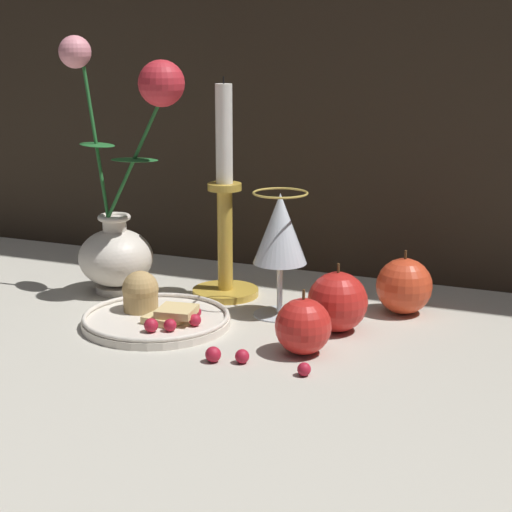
# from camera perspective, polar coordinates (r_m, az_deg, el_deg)

# --- Properties ---
(ground_plane) EXTENTS (2.40, 2.40, 0.00)m
(ground_plane) POSITION_cam_1_polar(r_m,az_deg,el_deg) (1.16, -2.84, -4.32)
(ground_plane) COLOR #B7B2A3
(ground_plane) RESTS_ON ground
(vase) EXTENTS (0.19, 0.11, 0.37)m
(vase) POSITION_cam_1_polar(r_m,az_deg,el_deg) (1.26, -9.03, 2.71)
(vase) COLOR silver
(vase) RESTS_ON ground_plane
(plate_with_pastries) EXTENTS (0.20, 0.20, 0.07)m
(plate_with_pastries) POSITION_cam_1_polar(r_m,az_deg,el_deg) (1.15, -6.82, -3.81)
(plate_with_pastries) COLOR silver
(plate_with_pastries) RESTS_ON ground_plane
(wine_glass) EXTENTS (0.07, 0.07, 0.17)m
(wine_glass) POSITION_cam_1_polar(r_m,az_deg,el_deg) (1.15, 1.62, 1.51)
(wine_glass) COLOR silver
(wine_glass) RESTS_ON ground_plane
(candlestick) EXTENTS (0.10, 0.10, 0.32)m
(candlestick) POSITION_cam_1_polar(r_m,az_deg,el_deg) (1.24, -2.09, 2.20)
(candlestick) COLOR gold
(candlestick) RESTS_ON ground_plane
(apple_beside_vase) EXTENTS (0.07, 0.07, 0.08)m
(apple_beside_vase) POSITION_cam_1_polar(r_m,az_deg,el_deg) (1.03, 3.16, -4.71)
(apple_beside_vase) COLOR red
(apple_beside_vase) RESTS_ON ground_plane
(apple_near_glass) EXTENTS (0.08, 0.08, 0.09)m
(apple_near_glass) POSITION_cam_1_polar(r_m,az_deg,el_deg) (1.20, 9.85, -1.99)
(apple_near_glass) COLOR #D14223
(apple_near_glass) RESTS_ON ground_plane
(apple_at_table_edge) EXTENTS (0.08, 0.08, 0.09)m
(apple_at_table_edge) POSITION_cam_1_polar(r_m,az_deg,el_deg) (1.11, 5.46, -3.06)
(apple_at_table_edge) COLOR red
(apple_at_table_edge) RESTS_ON ground_plane
(berry_near_plate) EXTENTS (0.02, 0.02, 0.02)m
(berry_near_plate) POSITION_cam_1_polar(r_m,az_deg,el_deg) (1.01, -0.93, -6.71)
(berry_near_plate) COLOR #AD192D
(berry_near_plate) RESTS_ON ground_plane
(berry_front_center) EXTENTS (0.02, 0.02, 0.02)m
(berry_front_center) POSITION_cam_1_polar(r_m,az_deg,el_deg) (1.01, -2.87, -6.57)
(berry_front_center) COLOR #AD192D
(berry_front_center) RESTS_ON ground_plane
(berry_by_glass_stem) EXTENTS (0.02, 0.02, 0.02)m
(berry_by_glass_stem) POSITION_cam_1_polar(r_m,az_deg,el_deg) (0.98, 3.23, -7.55)
(berry_by_glass_stem) COLOR #AD192D
(berry_by_glass_stem) RESTS_ON ground_plane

